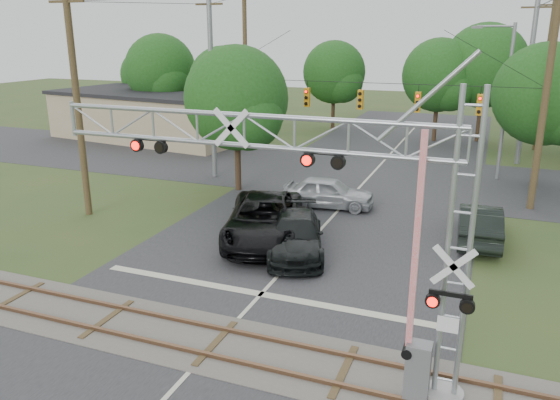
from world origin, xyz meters
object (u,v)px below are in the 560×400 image
at_px(traffic_signal_span, 377,95).
at_px(pickup_black, 264,219).
at_px(car_dark, 295,235).
at_px(streetlight, 503,94).
at_px(sedan_silver, 329,192).
at_px(crossing_gantry, 320,205).
at_px(commercial_building, 155,115).

height_order(traffic_signal_span, pickup_black, traffic_signal_span).
bearing_deg(car_dark, pickup_black, 133.38).
distance_m(traffic_signal_span, streetlight, 9.01).
height_order(pickup_black, sedan_silver, pickup_black).
xyz_separation_m(sedan_silver, streetlight, (8.29, 9.68, 4.57)).
relative_size(crossing_gantry, commercial_building, 0.61).
bearing_deg(streetlight, traffic_signal_span, -137.72).
bearing_deg(car_dark, streetlight, 44.89).
relative_size(sedan_silver, streetlight, 0.50).
distance_m(crossing_gantry, commercial_building, 37.83).
bearing_deg(traffic_signal_span, streetlight, 42.28).
height_order(pickup_black, streetlight, streetlight).
bearing_deg(crossing_gantry, streetlight, 80.04).
height_order(sedan_silver, streetlight, streetlight).
bearing_deg(traffic_signal_span, sedan_silver, -114.19).
bearing_deg(streetlight, commercial_building, 171.18).
relative_size(commercial_building, streetlight, 1.95).
height_order(traffic_signal_span, sedan_silver, traffic_signal_span).
distance_m(crossing_gantry, traffic_signal_span, 18.54).
bearing_deg(streetlight, car_dark, -115.37).
distance_m(pickup_black, commercial_building, 27.52).
xyz_separation_m(traffic_signal_span, commercial_building, (-21.92, 10.49, -3.62)).
distance_m(traffic_signal_span, car_dark, 11.49).
xyz_separation_m(crossing_gantry, sedan_silver, (-4.00, 14.74, -4.09)).
distance_m(car_dark, streetlight, 18.72).
distance_m(traffic_signal_span, commercial_building, 24.57).
bearing_deg(crossing_gantry, car_dark, 113.49).
bearing_deg(commercial_building, sedan_silver, -27.22).
height_order(crossing_gantry, traffic_signal_span, traffic_signal_span).
xyz_separation_m(traffic_signal_span, sedan_silver, (-1.63, -3.62, -4.87)).
distance_m(crossing_gantry, streetlight, 24.80).
height_order(traffic_signal_span, commercial_building, traffic_signal_span).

